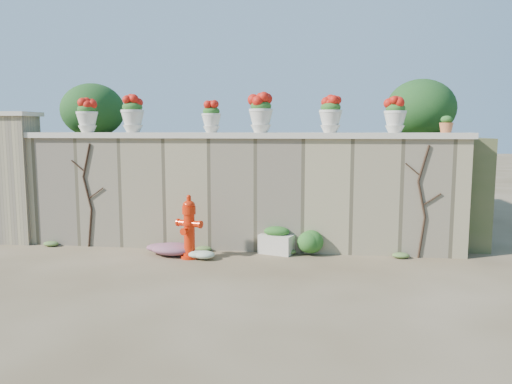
# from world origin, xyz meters

# --- Properties ---
(ground) EXTENTS (80.00, 80.00, 0.00)m
(ground) POSITION_xyz_m (0.00, 0.00, 0.00)
(ground) COLOR brown
(ground) RESTS_ON ground
(stone_wall) EXTENTS (8.00, 0.40, 2.00)m
(stone_wall) POSITION_xyz_m (0.00, 1.80, 1.00)
(stone_wall) COLOR gray
(stone_wall) RESTS_ON ground
(wall_cap) EXTENTS (8.10, 0.52, 0.10)m
(wall_cap) POSITION_xyz_m (0.00, 1.80, 2.05)
(wall_cap) COLOR beige
(wall_cap) RESTS_ON stone_wall
(gate_pillar) EXTENTS (0.72, 0.72, 2.48)m
(gate_pillar) POSITION_xyz_m (-4.15, 1.80, 1.26)
(gate_pillar) COLOR gray
(gate_pillar) RESTS_ON ground
(raised_fill) EXTENTS (9.00, 6.00, 2.00)m
(raised_fill) POSITION_xyz_m (0.00, 5.00, 1.00)
(raised_fill) COLOR #384C23
(raised_fill) RESTS_ON ground
(back_shrub_left) EXTENTS (1.30, 1.30, 1.10)m
(back_shrub_left) POSITION_xyz_m (-3.20, 3.00, 2.55)
(back_shrub_left) COLOR #143814
(back_shrub_left) RESTS_ON raised_fill
(back_shrub_right) EXTENTS (1.30, 1.30, 1.10)m
(back_shrub_right) POSITION_xyz_m (3.40, 3.00, 2.55)
(back_shrub_right) COLOR #143814
(back_shrub_right) RESTS_ON raised_fill
(vine_left) EXTENTS (0.60, 0.04, 1.91)m
(vine_left) POSITION_xyz_m (-2.67, 1.58, 0.99)
(vine_left) COLOR black
(vine_left) RESTS_ON ground
(vine_right) EXTENTS (0.60, 0.04, 1.91)m
(vine_right) POSITION_xyz_m (3.23, 1.58, 0.99)
(vine_right) COLOR black
(vine_right) RESTS_ON ground
(fire_hydrant) EXTENTS (0.46, 0.33, 1.07)m
(fire_hydrant) POSITION_xyz_m (-0.63, 1.03, 0.54)
(fire_hydrant) COLOR red
(fire_hydrant) RESTS_ON ground
(planter_box) EXTENTS (0.65, 0.50, 0.48)m
(planter_box) POSITION_xyz_m (0.80, 1.55, 0.22)
(planter_box) COLOR beige
(planter_box) RESTS_ON ground
(green_shrub) EXTENTS (0.55, 0.49, 0.52)m
(green_shrub) POSITION_xyz_m (1.33, 1.54, 0.26)
(green_shrub) COLOR #1E5119
(green_shrub) RESTS_ON ground
(magenta_clump) EXTENTS (1.02, 0.68, 0.27)m
(magenta_clump) POSITION_xyz_m (-1.05, 1.22, 0.14)
(magenta_clump) COLOR #B12382
(magenta_clump) RESTS_ON ground
(white_flowers) EXTENTS (0.52, 0.41, 0.19)m
(white_flowers) POSITION_xyz_m (-0.40, 1.00, 0.09)
(white_flowers) COLOR white
(white_flowers) RESTS_ON ground
(urn_pot_0) EXTENTS (0.39, 0.39, 0.61)m
(urn_pot_0) POSITION_xyz_m (-2.74, 1.80, 2.40)
(urn_pot_0) COLOR beige
(urn_pot_0) RESTS_ON wall_cap
(urn_pot_1) EXTENTS (0.42, 0.42, 0.66)m
(urn_pot_1) POSITION_xyz_m (-1.86, 1.80, 2.42)
(urn_pot_1) COLOR beige
(urn_pot_1) RESTS_ON wall_cap
(urn_pot_2) EXTENTS (0.34, 0.34, 0.54)m
(urn_pot_2) POSITION_xyz_m (-0.40, 1.80, 2.37)
(urn_pot_2) COLOR beige
(urn_pot_2) RESTS_ON wall_cap
(urn_pot_3) EXTENTS (0.42, 0.42, 0.66)m
(urn_pot_3) POSITION_xyz_m (0.49, 1.80, 2.43)
(urn_pot_3) COLOR beige
(urn_pot_3) RESTS_ON wall_cap
(urn_pot_4) EXTENTS (0.40, 0.40, 0.62)m
(urn_pot_4) POSITION_xyz_m (1.69, 1.80, 2.41)
(urn_pot_4) COLOR beige
(urn_pot_4) RESTS_ON wall_cap
(urn_pot_5) EXTENTS (0.38, 0.38, 0.59)m
(urn_pot_5) POSITION_xyz_m (2.77, 1.80, 2.39)
(urn_pot_5) COLOR beige
(urn_pot_5) RESTS_ON wall_cap
(terracotta_pot) EXTENTS (0.23, 0.23, 0.27)m
(terracotta_pot) POSITION_xyz_m (3.60, 1.80, 2.23)
(terracotta_pot) COLOR #B66237
(terracotta_pot) RESTS_ON wall_cap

